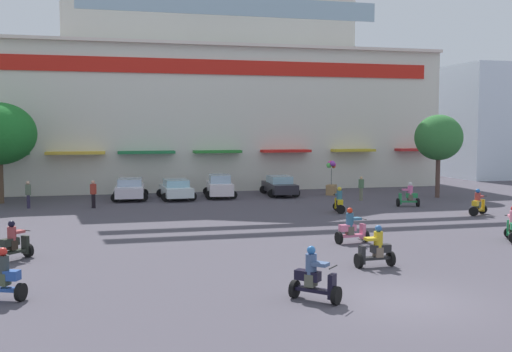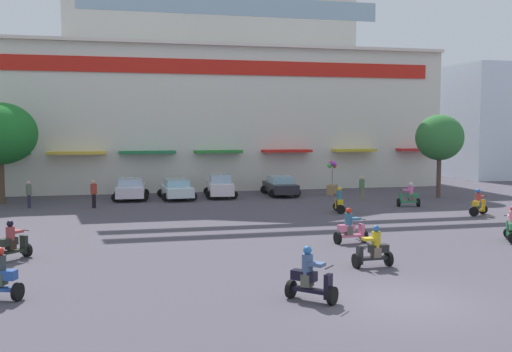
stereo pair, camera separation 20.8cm
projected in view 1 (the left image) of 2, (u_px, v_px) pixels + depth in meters
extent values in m
plane|color=#4A4650|center=(281.00, 227.00, 29.49)|extent=(128.00, 128.00, 0.00)
cube|color=silver|center=(206.00, 120.00, 51.95)|extent=(37.36, 13.33, 11.14)
cube|color=silver|center=(204.00, 20.00, 51.88)|extent=(23.22, 11.99, 6.44)
cube|color=red|center=(219.00, 67.00, 45.12)|extent=(34.37, 0.12, 1.11)
cube|color=beige|center=(219.00, 44.00, 44.94)|extent=(37.36, 0.70, 0.24)
cube|color=gold|center=(76.00, 153.00, 42.65)|extent=(4.14, 1.10, 0.20)
cube|color=#1F703C|center=(146.00, 152.00, 43.84)|extent=(4.16, 1.10, 0.20)
cube|color=#287C2E|center=(218.00, 152.00, 45.10)|extent=(3.63, 1.10, 0.20)
cube|color=red|center=(286.00, 151.00, 46.38)|extent=(3.88, 1.10, 0.20)
cube|color=gold|center=(353.00, 150.00, 47.71)|extent=(3.46, 1.10, 0.20)
cube|color=red|center=(414.00, 150.00, 48.99)|extent=(2.98, 1.10, 0.20)
cube|color=#99B7C6|center=(233.00, 6.00, 39.69)|extent=(20.43, 0.08, 1.29)
cube|color=silver|center=(504.00, 122.00, 60.68)|extent=(13.08, 10.38, 11.03)
cylinder|color=brown|center=(1.00, 181.00, 38.65)|extent=(0.34, 0.34, 2.92)
cylinder|color=brown|center=(438.00, 176.00, 41.93)|extent=(0.31, 0.31, 3.05)
ellipsoid|color=#307034|center=(439.00, 137.00, 41.70)|extent=(3.44, 3.01, 3.20)
cube|color=silver|center=(130.00, 191.00, 40.71)|extent=(2.12, 4.13, 0.72)
cube|color=#A3B8CE|center=(130.00, 182.00, 40.66)|extent=(1.73, 2.11, 0.47)
cylinder|color=black|center=(118.00, 194.00, 41.80)|extent=(0.61, 0.21, 0.60)
cylinder|color=black|center=(144.00, 193.00, 42.11)|extent=(0.61, 0.21, 0.60)
cylinder|color=black|center=(115.00, 198.00, 39.36)|extent=(0.61, 0.21, 0.60)
cylinder|color=black|center=(144.00, 197.00, 39.67)|extent=(0.61, 0.21, 0.60)
cube|color=silver|center=(176.00, 191.00, 41.03)|extent=(1.99, 4.28, 0.63)
cube|color=#8DBDD0|center=(176.00, 183.00, 40.99)|extent=(1.64, 2.17, 0.47)
cylinder|color=black|center=(161.00, 193.00, 42.05)|extent=(0.61, 0.19, 0.60)
cylinder|color=black|center=(186.00, 192.00, 42.55)|extent=(0.61, 0.19, 0.60)
cylinder|color=black|center=(166.00, 197.00, 39.56)|extent=(0.61, 0.19, 0.60)
cylinder|color=black|center=(192.00, 196.00, 40.06)|extent=(0.61, 0.19, 0.60)
cube|color=silver|center=(220.00, 188.00, 42.12)|extent=(2.02, 4.27, 0.79)
cube|color=#97B1C7|center=(220.00, 179.00, 42.07)|extent=(1.60, 2.19, 0.56)
cylinder|color=black|center=(207.00, 191.00, 43.30)|extent=(0.61, 0.22, 0.60)
cylinder|color=black|center=(229.00, 191.00, 43.53)|extent=(0.61, 0.22, 0.60)
cylinder|color=black|center=(209.00, 195.00, 40.77)|extent=(0.61, 0.22, 0.60)
cylinder|color=black|center=(233.00, 195.00, 41.00)|extent=(0.61, 0.22, 0.60)
cube|color=#26242B|center=(279.00, 187.00, 43.31)|extent=(1.91, 4.50, 0.65)
cube|color=#93BECF|center=(279.00, 179.00, 43.26)|extent=(1.59, 2.27, 0.51)
cylinder|color=black|center=(264.00, 190.00, 44.50)|extent=(0.61, 0.19, 0.60)
cylinder|color=black|center=(286.00, 189.00, 44.85)|extent=(0.61, 0.19, 0.60)
cylinder|color=black|center=(272.00, 194.00, 41.81)|extent=(0.61, 0.19, 0.60)
cylinder|color=black|center=(296.00, 193.00, 42.16)|extent=(0.61, 0.19, 0.60)
cylinder|color=black|center=(28.00, 250.00, 22.65)|extent=(0.47, 0.46, 0.52)
cylinder|color=black|center=(2.00, 256.00, 21.65)|extent=(0.47, 0.46, 0.52)
cube|color=black|center=(15.00, 252.00, 22.14)|extent=(0.91, 0.93, 0.10)
cube|color=black|center=(10.00, 242.00, 21.93)|extent=(0.67, 0.68, 0.28)
cube|color=black|center=(25.00, 245.00, 22.53)|extent=(0.33, 0.32, 0.69)
cylinder|color=black|center=(25.00, 230.00, 22.50)|extent=(0.40, 0.39, 0.04)
cube|color=black|center=(12.00, 245.00, 22.02)|extent=(0.42, 0.42, 0.36)
cylinder|color=#92383B|center=(12.00, 233.00, 21.99)|extent=(0.45, 0.45, 0.50)
sphere|color=black|center=(11.00, 224.00, 21.96)|extent=(0.25, 0.25, 0.25)
cube|color=#92383B|center=(18.00, 232.00, 22.20)|extent=(0.55, 0.55, 0.10)
cylinder|color=black|center=(482.00, 209.00, 34.13)|extent=(0.42, 0.51, 0.52)
cylinder|color=black|center=(474.00, 212.00, 33.14)|extent=(0.42, 0.51, 0.52)
cube|color=gold|center=(478.00, 209.00, 33.63)|extent=(1.11, 0.90, 0.10)
cube|color=gold|center=(477.00, 203.00, 33.42)|extent=(0.78, 0.67, 0.28)
cube|color=gold|center=(482.00, 205.00, 34.01)|extent=(0.30, 0.34, 0.69)
cylinder|color=black|center=(482.00, 196.00, 33.98)|extent=(0.33, 0.45, 0.04)
cube|color=#455147|center=(477.00, 205.00, 33.51)|extent=(0.41, 0.42, 0.36)
cylinder|color=#9D3633|center=(478.00, 197.00, 33.47)|extent=(0.45, 0.45, 0.50)
sphere|color=#225CA7|center=(478.00, 191.00, 33.44)|extent=(0.25, 0.25, 0.25)
cube|color=#9D3633|center=(480.00, 196.00, 33.69)|extent=(0.56, 0.53, 0.10)
cylinder|color=black|center=(510.00, 233.00, 26.41)|extent=(0.53, 0.37, 0.52)
cube|color=#248950|center=(512.00, 234.00, 25.81)|extent=(0.76, 1.09, 0.10)
cube|color=#248950|center=(511.00, 228.00, 26.27)|extent=(0.35, 0.27, 0.70)
cylinder|color=black|center=(511.00, 216.00, 26.25)|extent=(0.47, 0.28, 0.04)
cube|color=pink|center=(512.00, 216.00, 25.89)|extent=(0.51, 0.55, 0.10)
cylinder|color=black|center=(359.00, 261.00, 20.88)|extent=(0.16, 0.53, 0.52)
cylinder|color=black|center=(391.00, 259.00, 21.22)|extent=(0.16, 0.53, 0.52)
cube|color=black|center=(375.00, 258.00, 21.05)|extent=(1.12, 0.32, 0.10)
cube|color=black|center=(381.00, 248.00, 21.08)|extent=(0.71, 0.33, 0.28)
cube|color=black|center=(362.00, 255.00, 20.90)|extent=(0.15, 0.33, 0.64)
cylinder|color=black|center=(361.00, 240.00, 20.85)|extent=(0.06, 0.52, 0.04)
cube|color=#736152|center=(378.00, 252.00, 21.06)|extent=(0.29, 0.33, 0.36)
cylinder|color=gold|center=(378.00, 239.00, 21.03)|extent=(0.33, 0.33, 0.55)
sphere|color=#2A5A9A|center=(378.00, 229.00, 20.99)|extent=(0.25, 0.25, 0.25)
cube|color=gold|center=(371.00, 239.00, 20.95)|extent=(0.45, 0.36, 0.10)
cylinder|color=black|center=(337.00, 206.00, 35.29)|extent=(0.54, 0.25, 0.52)
cylinder|color=black|center=(341.00, 209.00, 33.99)|extent=(0.54, 0.25, 0.52)
cube|color=gold|center=(339.00, 207.00, 34.63)|extent=(0.52, 1.18, 0.10)
cube|color=gold|center=(340.00, 202.00, 34.37)|extent=(0.45, 0.78, 0.28)
cube|color=gold|center=(338.00, 203.00, 35.14)|extent=(0.34, 0.21, 0.64)
cylinder|color=black|center=(338.00, 194.00, 35.12)|extent=(0.52, 0.15, 0.04)
cube|color=black|center=(339.00, 204.00, 34.49)|extent=(0.37, 0.34, 0.36)
cylinder|color=#32677E|center=(339.00, 196.00, 34.45)|extent=(0.38, 0.38, 0.57)
sphere|color=gold|center=(339.00, 189.00, 34.42)|extent=(0.25, 0.25, 0.25)
cube|color=#32677E|center=(339.00, 195.00, 34.73)|extent=(0.43, 0.50, 0.10)
cylinder|color=black|center=(336.00, 296.00, 16.54)|extent=(0.47, 0.47, 0.52)
cylinder|color=black|center=(295.00, 289.00, 17.23)|extent=(0.47, 0.47, 0.52)
cube|color=black|center=(315.00, 290.00, 16.88)|extent=(1.01, 1.02, 0.10)
cube|color=black|center=(308.00, 275.00, 16.97)|extent=(0.73, 0.73, 0.28)
cube|color=black|center=(332.00, 286.00, 16.59)|extent=(0.33, 0.32, 0.70)
cylinder|color=black|center=(333.00, 267.00, 16.53)|extent=(0.39, 0.39, 0.04)
cube|color=#4F5143|center=(311.00, 280.00, 16.93)|extent=(0.42, 0.42, 0.36)
cylinder|color=#41577E|center=(311.00, 264.00, 16.89)|extent=(0.45, 0.45, 0.58)
sphere|color=#2762A7|center=(311.00, 250.00, 16.86)|extent=(0.25, 0.25, 0.25)
cube|color=#41577E|center=(320.00, 264.00, 16.74)|extent=(0.55, 0.55, 0.10)
cylinder|color=black|center=(21.00, 292.00, 16.89)|extent=(0.33, 0.54, 0.52)
cube|color=#244B9D|center=(0.00, 289.00, 16.98)|extent=(1.16, 0.69, 0.10)
cube|color=#244B9D|center=(7.00, 275.00, 16.92)|extent=(0.78, 0.55, 0.28)
cube|color=#444F39|center=(4.00, 279.00, 16.94)|extent=(0.38, 0.40, 0.36)
cylinder|color=#313939|center=(3.00, 264.00, 16.91)|extent=(0.42, 0.42, 0.50)
sphere|color=red|center=(3.00, 252.00, 16.88)|extent=(0.25, 0.25, 0.25)
cylinder|color=black|center=(398.00, 202.00, 37.18)|extent=(0.27, 0.54, 0.52)
cylinder|color=black|center=(418.00, 202.00, 37.15)|extent=(0.27, 0.54, 0.52)
cube|color=#238346|center=(408.00, 201.00, 37.16)|extent=(1.12, 0.55, 0.10)
cube|color=#238346|center=(412.00, 195.00, 37.12)|extent=(0.74, 0.47, 0.28)
cube|color=#238346|center=(400.00, 199.00, 37.16)|extent=(0.22, 0.35, 0.69)
cylinder|color=black|center=(400.00, 190.00, 37.11)|extent=(0.17, 0.51, 0.04)
cube|color=brown|center=(410.00, 197.00, 37.13)|extent=(0.35, 0.38, 0.36)
cylinder|color=#DA639D|center=(410.00, 190.00, 37.10)|extent=(0.39, 0.39, 0.54)
sphere|color=silver|center=(410.00, 184.00, 37.07)|extent=(0.25, 0.25, 0.25)
cube|color=#DA639D|center=(406.00, 190.00, 37.10)|extent=(0.51, 0.44, 0.10)
cylinder|color=black|center=(365.00, 236.00, 25.64)|extent=(0.21, 0.53, 0.52)
cylinder|color=black|center=(339.00, 238.00, 25.18)|extent=(0.21, 0.53, 0.52)
cube|color=pink|center=(352.00, 236.00, 25.41)|extent=(1.16, 0.42, 0.10)
cube|color=pink|center=(347.00, 228.00, 25.30)|extent=(0.75, 0.39, 0.28)
cube|color=pink|center=(363.00, 231.00, 25.58)|extent=(0.18, 0.33, 0.66)
cylinder|color=black|center=(363.00, 219.00, 25.54)|extent=(0.10, 0.52, 0.04)
cube|color=#585246|center=(350.00, 230.00, 25.34)|extent=(0.32, 0.35, 0.36)
cylinder|color=#316080|center=(350.00, 220.00, 25.30)|extent=(0.36, 0.36, 0.57)
sphere|color=red|center=(350.00, 211.00, 25.27)|extent=(0.25, 0.25, 0.25)
cube|color=#316080|center=(356.00, 219.00, 25.40)|extent=(0.48, 0.39, 0.10)
cylinder|color=#6D6E56|center=(361.00, 194.00, 40.18)|extent=(0.32, 0.32, 0.86)
cylinder|color=#4D704B|center=(361.00, 184.00, 40.12)|extent=(0.52, 0.52, 0.59)
sphere|color=tan|center=(361.00, 178.00, 40.09)|extent=(0.20, 0.20, 0.20)
cylinder|color=black|center=(94.00, 201.00, 36.45)|extent=(0.28, 0.28, 0.87)
cylinder|color=#A33326|center=(93.00, 189.00, 36.39)|extent=(0.46, 0.46, 0.61)
sphere|color=tan|center=(93.00, 182.00, 36.36)|extent=(0.22, 0.22, 0.22)
cylinder|color=#2B2540|center=(28.00, 202.00, 36.33)|extent=(0.23, 0.23, 0.82)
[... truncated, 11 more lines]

